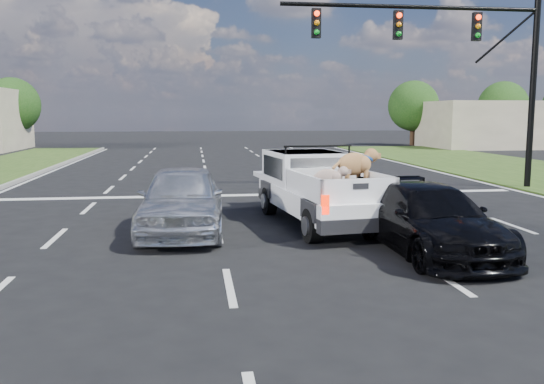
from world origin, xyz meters
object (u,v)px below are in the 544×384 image
Objects in this scene: black_coupe at (430,219)px; traffic_signal at (470,53)px; silver_sedan at (182,199)px; pickup_truck at (319,187)px.

traffic_signal is at bearing 58.21° from black_coupe.
silver_sedan is at bearing 150.01° from black_coupe.
traffic_signal is 1.73× the size of pickup_truck.
pickup_truck is at bearing -139.26° from traffic_signal.
silver_sedan is 1.00× the size of black_coupe.
traffic_signal reaches higher than black_coupe.
pickup_truck is at bearing 112.69° from black_coupe.
black_coupe is at bearing -119.65° from traffic_signal.
pickup_truck is 3.34m from silver_sedan.
traffic_signal is 10.89m from black_coupe.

